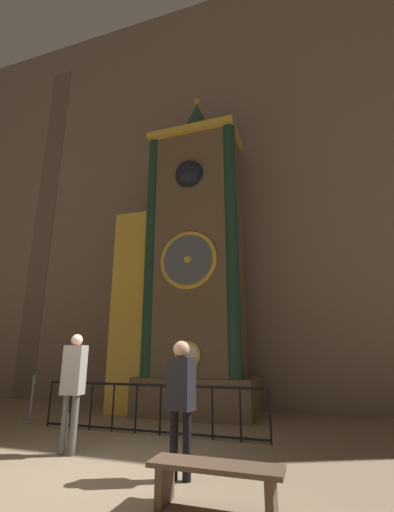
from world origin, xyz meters
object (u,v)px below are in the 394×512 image
(visitor_near, at_px, (73,380))
(stanchion_post, at_px, (31,406))
(clock_tower, at_px, (186,266))
(visitor_far, at_px, (181,393))
(visitor_bench, at_px, (215,477))

(visitor_near, height_order, stanchion_post, visitor_near)
(clock_tower, relative_size, visitor_far, 5.58)
(visitor_bench, bearing_deg, stanchion_post, 149.83)
(visitor_far, height_order, stanchion_post, visitor_far)
(visitor_near, height_order, visitor_bench, visitor_near)
(visitor_far, distance_m, visitor_bench, 1.20)
(clock_tower, bearing_deg, visitor_far, -70.24)
(visitor_near, xyz_separation_m, visitor_bench, (2.74, -1.17, -0.79))
(visitor_near, xyz_separation_m, visitor_far, (2.08, -0.47, -0.07))
(stanchion_post, bearing_deg, visitor_bench, -30.17)
(visitor_far, relative_size, stanchion_post, 1.67)
(clock_tower, xyz_separation_m, visitor_near, (-0.55, -3.81, -2.81))
(visitor_far, bearing_deg, visitor_near, -179.78)
(visitor_near, distance_m, visitor_far, 2.14)
(visitor_far, xyz_separation_m, stanchion_post, (-4.66, 2.39, -0.70))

